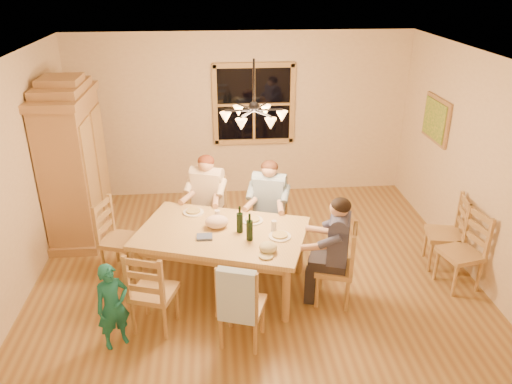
{
  "coord_description": "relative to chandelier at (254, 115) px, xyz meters",
  "views": [
    {
      "loc": [
        -0.44,
        -5.47,
        3.63
      ],
      "look_at": [
        0.03,
        0.1,
        1.07
      ],
      "focal_mm": 35.0,
      "sensor_mm": 36.0,
      "label": 1
    }
  ],
  "objects": [
    {
      "name": "painting",
      "position": [
        2.71,
        1.2,
        -0.48
      ],
      "size": [
        0.06,
        0.78,
        0.64
      ],
      "color": "olive",
      "rests_on": "wall_right"
    },
    {
      "name": "window",
      "position": [
        0.2,
        2.47,
        -0.53
      ],
      "size": [
        1.3,
        0.06,
        1.3
      ],
      "color": "black",
      "rests_on": "wall_back"
    },
    {
      "name": "wine_glass_b",
      "position": [
        0.2,
        -0.36,
        -1.25
      ],
      "size": [
        0.06,
        0.06,
        0.14
      ],
      "primitive_type": "cylinder",
      "color": "silver",
      "rests_on": "dining_table"
    },
    {
      "name": "wall_left",
      "position": [
        -2.75,
        0.0,
        -0.73
      ],
      "size": [
        0.02,
        5.0,
        2.7
      ],
      "primitive_type": "cube",
      "color": "beige",
      "rests_on": "floor"
    },
    {
      "name": "armoire",
      "position": [
        -2.42,
        1.21,
        -1.02
      ],
      "size": [
        0.66,
        1.4,
        2.3
      ],
      "color": "olive",
      "rests_on": "floor"
    },
    {
      "name": "chandelier",
      "position": [
        0.0,
        0.0,
        0.0
      ],
      "size": [
        0.77,
        0.68,
        0.71
      ],
      "color": "black",
      "rests_on": "ceiling"
    },
    {
      "name": "ceiling",
      "position": [
        0.0,
        0.0,
        0.62
      ],
      "size": [
        5.5,
        5.0,
        0.02
      ],
      "primitive_type": "cube",
      "color": "white",
      "rests_on": "wall_back"
    },
    {
      "name": "towel",
      "position": [
        -0.29,
        -1.5,
        -1.38
      ],
      "size": [
        0.39,
        0.21,
        0.58
      ],
      "primitive_type": "cube",
      "rotation": [
        0.0,
        0.0,
        -0.32
      ],
      "color": "#A8C6E4",
      "rests_on": "chair_near_right"
    },
    {
      "name": "chair_near_right",
      "position": [
        -0.23,
        -1.32,
        -1.77
      ],
      "size": [
        0.55,
        0.54,
        0.99
      ],
      "rotation": [
        0.0,
        0.0,
        -0.32
      ],
      "color": "#A37D48",
      "rests_on": "floor"
    },
    {
      "name": "chair_near_left",
      "position": [
        -1.15,
        -1.02,
        -1.77
      ],
      "size": [
        0.55,
        0.54,
        0.99
      ],
      "rotation": [
        0.0,
        0.0,
        -0.32
      ],
      "color": "#A37D48",
      "rests_on": "floor"
    },
    {
      "name": "adult_slate_man",
      "position": [
        0.87,
        -0.72,
        -1.24
      ],
      "size": [
        0.52,
        0.49,
        0.87
      ],
      "rotation": [
        0.0,
        0.0,
        1.25
      ],
      "color": "#3B3F5F",
      "rests_on": "floor"
    },
    {
      "name": "plate_woman",
      "position": [
        -0.75,
        0.2,
        -1.31
      ],
      "size": [
        0.26,
        0.26,
        0.02
      ],
      "primitive_type": "cylinder",
      "color": "white",
      "rests_on": "dining_table"
    },
    {
      "name": "wine_glass_a",
      "position": [
        -0.45,
        -0.03,
        -1.25
      ],
      "size": [
        0.06,
        0.06,
        0.14
      ],
      "primitive_type": "cylinder",
      "color": "silver",
      "rests_on": "dining_table"
    },
    {
      "name": "plate_plaid",
      "position": [
        -0.03,
        -0.08,
        -1.31
      ],
      "size": [
        0.26,
        0.26,
        0.02
      ],
      "primitive_type": "cylinder",
      "color": "white",
      "rests_on": "dining_table"
    },
    {
      "name": "chair_end_left",
      "position": [
        -1.69,
        0.12,
        -1.77
      ],
      "size": [
        0.54,
        0.55,
        0.99
      ],
      "rotation": [
        0.0,
        0.0,
        -1.89
      ],
      "color": "#A37D48",
      "rests_on": "floor"
    },
    {
      "name": "wall_back",
      "position": [
        0.0,
        2.5,
        -0.73
      ],
      "size": [
        5.5,
        0.02,
        2.7
      ],
      "primitive_type": "cube",
      "color": "beige",
      "rests_on": "floor"
    },
    {
      "name": "adult_woman",
      "position": [
        -0.58,
        0.72,
        -1.24
      ],
      "size": [
        0.49,
        0.52,
        0.87
      ],
      "rotation": [
        0.0,
        0.0,
        2.82
      ],
      "color": "beige",
      "rests_on": "floor"
    },
    {
      "name": "cap",
      "position": [
        0.09,
        -0.81,
        -1.26
      ],
      "size": [
        0.2,
        0.2,
        0.11
      ],
      "primitive_type": "ellipsoid",
      "color": "tan",
      "rests_on": "dining_table"
    },
    {
      "name": "wall_right",
      "position": [
        2.75,
        0.0,
        -0.73
      ],
      "size": [
        0.02,
        5.0,
        2.7
      ],
      "primitive_type": "cube",
      "color": "beige",
      "rests_on": "floor"
    },
    {
      "name": "plate_slate",
      "position": [
        0.26,
        -0.5,
        -1.31
      ],
      "size": [
        0.26,
        0.26,
        0.02
      ],
      "primitive_type": "cylinder",
      "color": "white",
      "rests_on": "dining_table"
    },
    {
      "name": "chair_far_right",
      "position": [
        0.24,
        0.46,
        -1.77
      ],
      "size": [
        0.55,
        0.54,
        0.99
      ],
      "rotation": [
        0.0,
        0.0,
        2.82
      ],
      "color": "#A37D48",
      "rests_on": "floor"
    },
    {
      "name": "adult_plaid_man",
      "position": [
        0.24,
        0.46,
        -1.24
      ],
      "size": [
        0.49,
        0.52,
        0.87
      ],
      "rotation": [
        0.0,
        0.0,
        2.82
      ],
      "color": "#346591",
      "rests_on": "floor"
    },
    {
      "name": "chair_end_right",
      "position": [
        0.87,
        -0.72,
        -1.77
      ],
      "size": [
        0.54,
        0.55,
        0.99
      ],
      "rotation": [
        0.0,
        0.0,
        1.25
      ],
      "color": "#A37D48",
      "rests_on": "floor"
    },
    {
      "name": "floor",
      "position": [
        0.0,
        0.0,
        -2.08
      ],
      "size": [
        5.5,
        5.5,
        0.0
      ],
      "primitive_type": "plane",
      "color": "brown",
      "rests_on": "ground"
    },
    {
      "name": "wine_bottle_a",
      "position": [
        -0.19,
        -0.33,
        -1.15
      ],
      "size": [
        0.08,
        0.08,
        0.33
      ],
      "primitive_type": "cylinder",
      "color": "black",
      "rests_on": "dining_table"
    },
    {
      "name": "wine_bottle_b",
      "position": [
        -0.09,
        -0.53,
        -1.15
      ],
      "size": [
        0.08,
        0.08,
        0.33
      ],
      "primitive_type": "cylinder",
      "color": "black",
      "rests_on": "dining_table"
    },
    {
      "name": "chair_far_left",
      "position": [
        -0.58,
        0.72,
        -1.77
      ],
      "size": [
        0.55,
        0.54,
        0.99
      ],
      "rotation": [
        0.0,
        0.0,
        2.82
      ],
      "color": "#A37D48",
      "rests_on": "floor"
    },
    {
      "name": "dining_table",
      "position": [
        -0.41,
        -0.3,
        -1.42
      ],
      "size": [
        2.21,
        1.73,
        0.76
      ],
      "rotation": [
        0.0,
        0.0,
        -0.32
      ],
      "color": "tan",
      "rests_on": "floor"
    },
    {
      "name": "chair_spare_front",
      "position": [
        2.45,
        -0.55,
        -1.77
      ],
      "size": [
        0.5,
        0.52,
        0.99
      ],
      "rotation": [
        0.0,
        0.0,
        1.79
      ],
      "color": "#A37D48",
      "rests_on": "floor"
    },
    {
      "name": "cloth_bundle",
      "position": [
        -0.46,
        -0.2,
        -1.24
      ],
      "size": [
        0.28,
        0.22,
        0.15
      ],
      "primitive_type": "ellipsoid",
      "color": "beige",
      "rests_on": "dining_table"
    },
    {
      "name": "child",
      "position": [
        -1.54,
        -1.26,
        -1.6
      ],
      "size": [
        0.42,
        0.38,
        0.95
      ],
      "primitive_type": "imported",
      "rotation": [
        0.0,
        0.0,
        0.56
      ],
      "color": "#19706E",
      "rests_on": "floor"
    },
    {
      "name": "chair_spare_back",
      "position": [
        2.45,
        -0.08,
        -1.77
      ],
      "size": [
        0.5,
        0.52,
        0.99
      ],
      "rotation": [
        0.0,
        0.0,
        1.35
      ],
      "color": "#A37D48",
      "rests_on": "floor"
    },
    {
      "name": "napkin",
      "position": [
        -0.61,
        -0.45,
        -1.3
      ],
      "size": [
        0.21,
        0.19,
        0.03
      ],
      "primitive_type": "cube",
      "rotation": [
        0.0,
        0.0,
        -0.32
      ],
      "color": "#45537E",
      "rests_on": "dining_table"
    }
  ]
}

